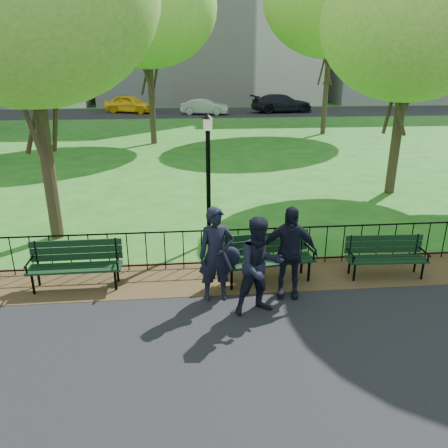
{
  "coord_description": "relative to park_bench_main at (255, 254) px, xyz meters",
  "views": [
    {
      "loc": [
        -1.36,
        -6.78,
        4.26
      ],
      "look_at": [
        -0.56,
        1.5,
        1.21
      ],
      "focal_mm": 35.0,
      "sensor_mm": 36.0,
      "label": 1
    }
  ],
  "objects": [
    {
      "name": "park_bench_main",
      "position": [
        0.0,
        0.0,
        0.0
      ],
      "size": [
        1.98,
        0.84,
        1.08
      ],
      "rotation": [
        0.0,
        0.0,
        0.14
      ],
      "color": "black",
      "rests_on": "ground"
    },
    {
      "name": "person_left",
      "position": [
        -0.84,
        -0.58,
        0.28
      ],
      "size": [
        0.71,
        0.51,
        1.83
      ],
      "primitive_type": "imported",
      "rotation": [
        0.0,
        0.0,
        0.11
      ],
      "color": "black",
      "rests_on": "asphalt_path"
    },
    {
      "name": "lamppost",
      "position": [
        -0.8,
        2.23,
        1.09
      ],
      "size": [
        0.29,
        0.29,
        3.19
      ],
      "color": "black",
      "rests_on": "ground"
    },
    {
      "name": "tree_far_c",
      "position": [
        -2.97,
        17.26,
        6.43
      ],
      "size": [
        7.31,
        7.31,
        10.19
      ],
      "color": "#2D2116",
      "rests_on": "ground"
    },
    {
      "name": "sedan_dark",
      "position": [
        7.99,
        33.2,
        0.19
      ],
      "size": [
        5.92,
        3.0,
        1.65
      ],
      "primitive_type": "imported",
      "rotation": [
        0.0,
        0.0,
        1.7
      ],
      "color": "black",
      "rests_on": "far_street"
    },
    {
      "name": "person_right",
      "position": [
        0.54,
        -0.58,
        0.28
      ],
      "size": [
        1.13,
        0.64,
        1.82
      ],
      "primitive_type": "imported",
      "rotation": [
        0.0,
        0.0,
        -0.2
      ],
      "color": "black",
      "rests_on": "asphalt_path"
    },
    {
      "name": "park_bench_right_a",
      "position": [
        2.8,
        0.07,
        -0.11
      ],
      "size": [
        1.68,
        0.6,
        0.94
      ],
      "rotation": [
        0.0,
        0.0,
        -0.05
      ],
      "color": "black",
      "rests_on": "ground"
    },
    {
      "name": "iron_fence",
      "position": [
        -0.05,
        0.79,
        -0.15
      ],
      "size": [
        24.06,
        0.06,
        1.0
      ],
      "color": "black",
      "rests_on": "ground"
    },
    {
      "name": "tree_near_e",
      "position": [
        5.84,
        6.24,
        4.8
      ],
      "size": [
        5.63,
        5.63,
        7.84
      ],
      "color": "#2D2116",
      "rests_on": "ground"
    },
    {
      "name": "sedan_silver",
      "position": [
        0.75,
        31.92,
        0.05
      ],
      "size": [
        4.37,
        2.43,
        1.37
      ],
      "primitive_type": "imported",
      "rotation": [
        0.0,
        0.0,
        1.32
      ],
      "color": "#B6B9BE",
      "rests_on": "far_street"
    },
    {
      "name": "dirt_strip",
      "position": [
        -0.05,
        0.29,
        -0.63
      ],
      "size": [
        60.0,
        1.6,
        0.01
      ],
      "primitive_type": "cube",
      "color": "#3B2718",
      "rests_on": "ground"
    },
    {
      "name": "ground",
      "position": [
        -0.05,
        -1.21,
        -0.65
      ],
      "size": [
        120.0,
        120.0,
        0.0
      ],
      "primitive_type": "plane",
      "color": "#1F5917"
    },
    {
      "name": "park_bench_left_a",
      "position": [
        -3.6,
        0.2,
        -0.06
      ],
      "size": [
        1.82,
        0.58,
        1.03
      ],
      "rotation": [
        0.0,
        0.0,
        0.01
      ],
      "color": "black",
      "rests_on": "ground"
    },
    {
      "name": "person_mid",
      "position": [
        -0.11,
        -1.14,
        0.27
      ],
      "size": [
        0.97,
        0.66,
        1.81
      ],
      "primitive_type": "imported",
      "rotation": [
        0.0,
        0.0,
        0.24
      ],
      "color": "black",
      "rests_on": "asphalt_path"
    },
    {
      "name": "far_street",
      "position": [
        -0.05,
        33.79,
        -0.64
      ],
      "size": [
        70.0,
        9.0,
        0.01
      ],
      "primitive_type": "cube",
      "color": "black",
      "rests_on": "ground"
    },
    {
      "name": "taxi",
      "position": [
        -6.02,
        34.13,
        0.17
      ],
      "size": [
        5.08,
        3.63,
        1.61
      ],
      "primitive_type": "imported",
      "rotation": [
        0.0,
        0.0,
        1.16
      ],
      "color": "yellow",
      "rests_on": "far_street"
    }
  ]
}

